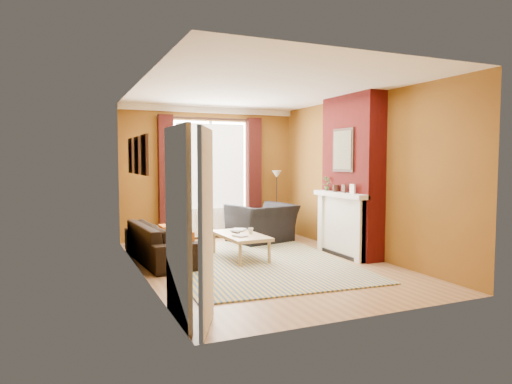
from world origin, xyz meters
The scene contains 12 objects.
ground centered at (0.00, 0.00, 0.00)m, with size 5.50×5.50×0.00m, color olive.
room_walls centered at (0.64, 0.28, 1.39)m, with size 3.82×5.54×2.83m.
striped_rug centered at (-0.04, 0.12, 0.01)m, with size 3.03×4.01×0.02m.
sofa centered at (-1.42, 0.88, 0.31)m, with size 2.15×0.84×0.63m, color black.
armchair centered at (0.78, 1.77, 0.39)m, with size 1.20×1.05×0.78m, color black.
coffee_table centered at (-0.19, 0.48, 0.38)m, with size 0.70×1.31×0.43m.
wicker_stool centered at (0.69, 2.38, 0.20)m, with size 0.41×0.41×0.39m.
floor_lamp centered at (1.42, 2.40, 1.14)m, with size 0.23×0.23×1.45m.
book_a centered at (-0.36, 0.22, 0.44)m, with size 0.17×0.23×0.02m, color #999999.
book_b centered at (-0.18, 0.92, 0.44)m, with size 0.23×0.31×0.02m, color #999999.
mug centered at (0.00, 0.48, 0.47)m, with size 0.10×0.10×0.09m, color #999999.
tv_remote centered at (-0.22, 0.62, 0.44)m, with size 0.10×0.18×0.02m.
Camera 1 is at (-2.98, -6.66, 1.68)m, focal length 32.00 mm.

